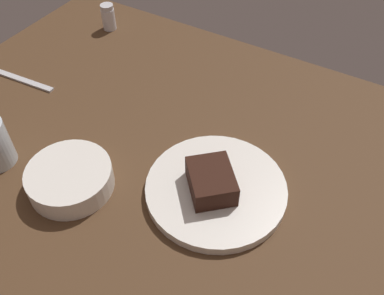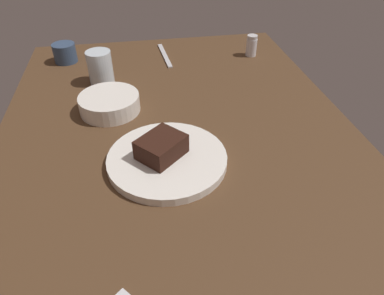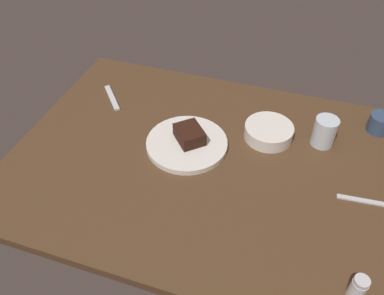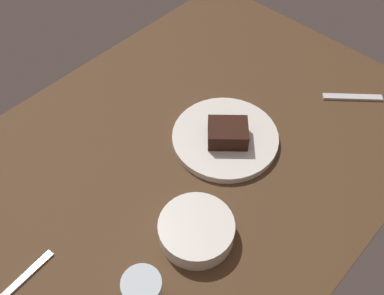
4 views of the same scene
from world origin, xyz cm
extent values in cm
cube|color=#4C331E|center=(0.00, 0.00, 1.50)|extent=(120.00, 84.00, 3.00)
cylinder|color=white|center=(-9.73, 3.87, 3.89)|extent=(24.89, 24.89, 1.77)
cube|color=black|center=(-9.22, 4.88, 6.91)|extent=(11.49, 11.61, 4.26)
cylinder|color=silver|center=(40.46, -29.93, 5.78)|extent=(3.50, 3.50, 5.57)
cylinder|color=silver|center=(40.46, -29.93, 9.17)|extent=(3.32, 3.32, 1.20)
cylinder|color=silver|center=(29.37, 18.15, 7.63)|extent=(6.96, 6.96, 9.27)
cylinder|color=white|center=(13.15, 15.73, 5.15)|extent=(15.10, 15.10, 4.31)
cylinder|color=#334766|center=(45.87, 29.97, 5.93)|extent=(7.10, 7.10, 5.86)
cube|color=silver|center=(44.70, -1.67, 3.25)|extent=(19.05, 2.86, 0.50)
camera|label=1|loc=(-28.98, 44.90, 62.67)|focal=39.17mm
camera|label=2|loc=(-65.70, 8.38, 50.57)|focal=32.82mm
camera|label=3|loc=(19.40, -79.22, 85.89)|focal=36.82mm
camera|label=4|loc=(44.17, 43.49, 83.12)|focal=41.28mm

